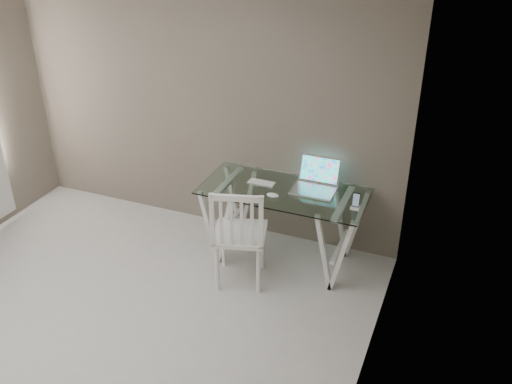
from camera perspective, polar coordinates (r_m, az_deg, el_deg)
room at (r=3.80m, az=-21.61°, el=3.75°), size 4.50×4.52×2.71m
desk at (r=5.31m, az=2.72°, el=-3.28°), size 1.50×0.70×0.75m
chair at (r=4.90m, az=-1.73°, el=-4.09°), size 0.56×0.56×0.98m
laptop at (r=5.17m, az=6.03°, el=1.03°), size 0.38×0.36×0.26m
keyboard at (r=5.25m, az=0.56°, el=0.94°), size 0.26×0.11×0.01m
mouse at (r=5.01m, az=1.68°, el=-0.33°), size 0.11×0.07×0.04m
phone_dock at (r=4.90m, az=9.92°, el=-1.22°), size 0.08×0.08×0.14m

